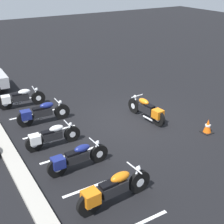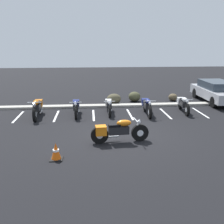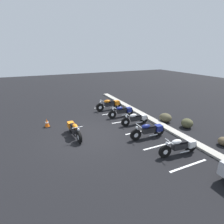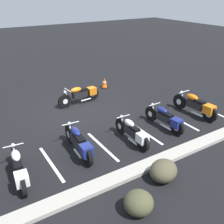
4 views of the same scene
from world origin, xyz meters
The scene contains 18 objects.
ground centered at (0.00, 0.00, 0.00)m, with size 60.00×60.00×0.00m, color black.
motorcycle_orange_featured centered at (-0.29, -0.64, 0.45)m, with size 2.16×0.61×0.85m.
parked_bike_0 centered at (-3.87, 3.22, 0.48)m, with size 0.64×2.29×0.90m.
parked_bike_1 centered at (-1.97, 3.38, 0.43)m, with size 0.58×2.07×0.81m.
parked_bike_2 centered at (-0.28, 3.54, 0.42)m, with size 0.56×2.00×0.79m.
parked_bike_3 centered at (1.66, 3.20, 0.45)m, with size 0.61×2.17×0.85m.
parked_bike_4 centered at (3.68, 3.50, 0.44)m, with size 0.60×2.09×0.82m.
concrete_curb centered at (0.00, 4.95, 0.06)m, with size 18.00×0.50×0.12m, color #A8A399.
landscape_rock_0 centered at (3.99, 6.22, 0.22)m, with size 0.56×0.55×0.45m, color brown.
landscape_rock_1 centered at (1.53, 6.24, 0.30)m, with size 0.73×0.74×0.60m, color #47472E.
landscape_rock_2 centered at (0.18, 5.64, 0.31)m, with size 0.87×0.75×0.61m, color #4E4934.
traffic_cone centered at (-2.35, -1.94, 0.26)m, with size 0.40×0.40×0.56m.
stall_line_0 centered at (-4.83, 3.20, 0.00)m, with size 0.10×2.10×0.00m, color white.
stall_line_1 centered at (-2.96, 3.20, 0.00)m, with size 0.10×2.10×0.00m, color white.
stall_line_2 centered at (-1.09, 3.20, 0.00)m, with size 0.10×2.10×0.00m, color white.
stall_line_3 centered at (0.78, 3.20, 0.00)m, with size 0.10×2.10×0.00m, color white.
stall_line_4 centered at (2.65, 3.20, 0.00)m, with size 0.10×2.10×0.00m, color white.
stall_line_5 centered at (4.52, 3.20, 0.00)m, with size 0.10×2.10×0.00m, color white.
Camera 3 is at (8.91, -2.46, 4.66)m, focal length 28.00 mm.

